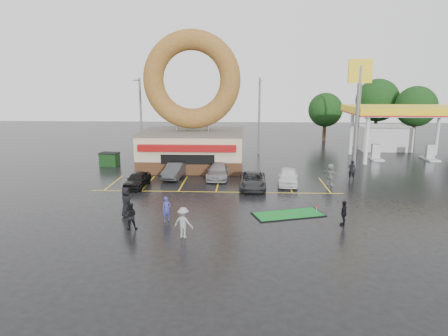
{
  "coord_description": "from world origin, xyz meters",
  "views": [
    {
      "loc": [
        2.07,
        -26.91,
        8.49
      ],
      "look_at": [
        0.69,
        2.21,
        2.2
      ],
      "focal_mm": 32.0,
      "sensor_mm": 36.0,
      "label": 1
    }
  ],
  "objects_px": {
    "streetlight_mid": "(259,114)",
    "car_grey": "(253,181)",
    "streetlight_left": "(141,114)",
    "car_dgrey": "(175,170)",
    "person_cameraman": "(344,213)",
    "car_black": "(137,180)",
    "shell_sign": "(359,94)",
    "car_silver": "(218,171)",
    "putting_green": "(288,214)",
    "car_white": "(288,177)",
    "person_blue": "(167,209)",
    "streetlight_right": "(359,114)",
    "donut_shop": "(192,123)",
    "gas_station": "(395,124)",
    "dumpster": "(110,160)"
  },
  "relations": [
    {
      "from": "donut_shop",
      "to": "streetlight_right",
      "type": "height_order",
      "value": "donut_shop"
    },
    {
      "from": "donut_shop",
      "to": "car_dgrey",
      "type": "distance_m",
      "value": 6.34
    },
    {
      "from": "car_black",
      "to": "streetlight_left",
      "type": "bearing_deg",
      "value": 106.74
    },
    {
      "from": "car_black",
      "to": "putting_green",
      "type": "bearing_deg",
      "value": -24.93
    },
    {
      "from": "streetlight_left",
      "to": "car_grey",
      "type": "distance_m",
      "value": 20.36
    },
    {
      "from": "car_silver",
      "to": "putting_green",
      "type": "distance_m",
      "value": 11.23
    },
    {
      "from": "car_dgrey",
      "to": "person_cameraman",
      "type": "height_order",
      "value": "person_cameraman"
    },
    {
      "from": "streetlight_left",
      "to": "person_blue",
      "type": "xyz_separation_m",
      "value": [
        7.4,
        -23.41,
        -3.99
      ]
    },
    {
      "from": "gas_station",
      "to": "car_silver",
      "type": "relative_size",
      "value": 2.98
    },
    {
      "from": "car_black",
      "to": "dumpster",
      "type": "distance_m",
      "value": 9.83
    },
    {
      "from": "car_grey",
      "to": "putting_green",
      "type": "bearing_deg",
      "value": -70.76
    },
    {
      "from": "streetlight_mid",
      "to": "car_dgrey",
      "type": "height_order",
      "value": "streetlight_mid"
    },
    {
      "from": "shell_sign",
      "to": "car_silver",
      "type": "xyz_separation_m",
      "value": [
        -13.12,
        -4.0,
        -6.71
      ]
    },
    {
      "from": "car_silver",
      "to": "person_blue",
      "type": "height_order",
      "value": "person_blue"
    },
    {
      "from": "shell_sign",
      "to": "streetlight_right",
      "type": "relative_size",
      "value": 1.18
    },
    {
      "from": "streetlight_left",
      "to": "person_cameraman",
      "type": "xyz_separation_m",
      "value": [
        18.2,
        -23.6,
        -4.01
      ]
    },
    {
      "from": "donut_shop",
      "to": "streetlight_left",
      "type": "height_order",
      "value": "donut_shop"
    },
    {
      "from": "car_dgrey",
      "to": "car_white",
      "type": "bearing_deg",
      "value": -3.99
    },
    {
      "from": "streetlight_mid",
      "to": "streetlight_right",
      "type": "relative_size",
      "value": 1.0
    },
    {
      "from": "car_grey",
      "to": "car_silver",
      "type": "bearing_deg",
      "value": 133.94
    },
    {
      "from": "streetlight_mid",
      "to": "person_blue",
      "type": "distance_m",
      "value": 25.6
    },
    {
      "from": "streetlight_mid",
      "to": "car_black",
      "type": "bearing_deg",
      "value": -122.83
    },
    {
      "from": "donut_shop",
      "to": "streetlight_left",
      "type": "xyz_separation_m",
      "value": [
        -7.0,
        6.95,
        0.32
      ]
    },
    {
      "from": "streetlight_right",
      "to": "gas_station",
      "type": "bearing_deg",
      "value": -13.75
    },
    {
      "from": "streetlight_mid",
      "to": "car_grey",
      "type": "height_order",
      "value": "streetlight_mid"
    },
    {
      "from": "shell_sign",
      "to": "dumpster",
      "type": "distance_m",
      "value": 25.58
    },
    {
      "from": "shell_sign",
      "to": "putting_green",
      "type": "xyz_separation_m",
      "value": [
        -7.91,
        -13.93,
        -7.34
      ]
    },
    {
      "from": "car_dgrey",
      "to": "putting_green",
      "type": "distance_m",
      "value": 13.5
    },
    {
      "from": "streetlight_right",
      "to": "car_grey",
      "type": "xyz_separation_m",
      "value": [
        -13.09,
        -17.19,
        -4.15
      ]
    },
    {
      "from": "streetlight_left",
      "to": "person_blue",
      "type": "relative_size",
      "value": 5.71
    },
    {
      "from": "car_grey",
      "to": "person_blue",
      "type": "relative_size",
      "value": 2.89
    },
    {
      "from": "person_cameraman",
      "to": "car_black",
      "type": "bearing_deg",
      "value": -94.99
    },
    {
      "from": "streetlight_right",
      "to": "dumpster",
      "type": "height_order",
      "value": "streetlight_right"
    },
    {
      "from": "car_grey",
      "to": "dumpster",
      "type": "relative_size",
      "value": 2.53
    },
    {
      "from": "streetlight_left",
      "to": "car_black",
      "type": "bearing_deg",
      "value": -77.39
    },
    {
      "from": "streetlight_mid",
      "to": "person_blue",
      "type": "bearing_deg",
      "value": -105.12
    },
    {
      "from": "shell_sign",
      "to": "dumpster",
      "type": "xyz_separation_m",
      "value": [
        -24.67,
        0.94,
        -6.73
      ]
    },
    {
      "from": "shell_sign",
      "to": "streetlight_right",
      "type": "height_order",
      "value": "shell_sign"
    },
    {
      "from": "putting_green",
      "to": "car_silver",
      "type": "bearing_deg",
      "value": 117.72
    },
    {
      "from": "car_white",
      "to": "donut_shop",
      "type": "bearing_deg",
      "value": 148.57
    },
    {
      "from": "shell_sign",
      "to": "person_blue",
      "type": "height_order",
      "value": "shell_sign"
    },
    {
      "from": "donut_shop",
      "to": "car_black",
      "type": "distance_m",
      "value": 9.92
    },
    {
      "from": "donut_shop",
      "to": "streetlight_left",
      "type": "relative_size",
      "value": 1.5
    },
    {
      "from": "streetlight_left",
      "to": "car_dgrey",
      "type": "bearing_deg",
      "value": -63.4
    },
    {
      "from": "car_dgrey",
      "to": "car_grey",
      "type": "height_order",
      "value": "car_dgrey"
    },
    {
      "from": "streetlight_mid",
      "to": "car_white",
      "type": "bearing_deg",
      "value": -82.68
    },
    {
      "from": "car_grey",
      "to": "person_cameraman",
      "type": "height_order",
      "value": "person_cameraman"
    },
    {
      "from": "donut_shop",
      "to": "car_black",
      "type": "xyz_separation_m",
      "value": [
        -3.56,
        -8.42,
        -3.83
      ]
    },
    {
      "from": "putting_green",
      "to": "donut_shop",
      "type": "bearing_deg",
      "value": 118.51
    },
    {
      "from": "streetlight_mid",
      "to": "shell_sign",
      "type": "bearing_deg",
      "value": -44.73
    }
  ]
}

